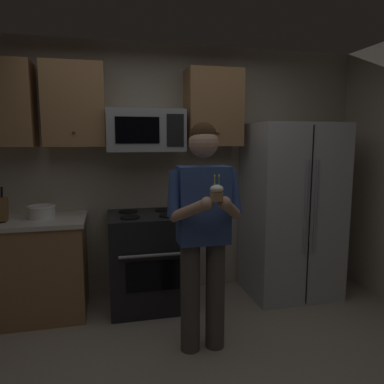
{
  "coord_description": "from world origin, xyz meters",
  "views": [
    {
      "loc": [
        -0.52,
        -2.08,
        1.63
      ],
      "look_at": [
        0.09,
        0.49,
        1.25
      ],
      "focal_mm": 33.84,
      "sensor_mm": 36.0,
      "label": 1
    }
  ],
  "objects_px": {
    "microwave": "(145,131)",
    "refrigerator": "(291,210)",
    "cupcake": "(217,192)",
    "bowl_large_white": "(41,212)",
    "oven_range": "(149,260)",
    "person": "(204,225)"
  },
  "relations": [
    {
      "from": "microwave",
      "to": "refrigerator",
      "type": "relative_size",
      "value": 0.41
    },
    {
      "from": "refrigerator",
      "to": "cupcake",
      "type": "height_order",
      "value": "refrigerator"
    },
    {
      "from": "microwave",
      "to": "bowl_large_white",
      "type": "bearing_deg",
      "value": -175.65
    },
    {
      "from": "bowl_large_white",
      "to": "cupcake",
      "type": "height_order",
      "value": "cupcake"
    },
    {
      "from": "cupcake",
      "to": "bowl_large_white",
      "type": "bearing_deg",
      "value": 135.95
    },
    {
      "from": "microwave",
      "to": "refrigerator",
      "type": "distance_m",
      "value": 1.72
    },
    {
      "from": "oven_range",
      "to": "microwave",
      "type": "xyz_separation_m",
      "value": [
        0.0,
        0.12,
        1.26
      ]
    },
    {
      "from": "oven_range",
      "to": "cupcake",
      "type": "bearing_deg",
      "value": -75.02
    },
    {
      "from": "person",
      "to": "bowl_large_white",
      "type": "bearing_deg",
      "value": 144.51
    },
    {
      "from": "microwave",
      "to": "person",
      "type": "distance_m",
      "value": 1.27
    },
    {
      "from": "microwave",
      "to": "bowl_large_white",
      "type": "distance_m",
      "value": 1.22
    },
    {
      "from": "refrigerator",
      "to": "bowl_large_white",
      "type": "xyz_separation_m",
      "value": [
        -2.47,
        0.08,
        0.08
      ]
    },
    {
      "from": "person",
      "to": "cupcake",
      "type": "bearing_deg",
      "value": -90.0
    },
    {
      "from": "bowl_large_white",
      "to": "cupcake",
      "type": "distance_m",
      "value": 1.83
    },
    {
      "from": "oven_range",
      "to": "bowl_large_white",
      "type": "xyz_separation_m",
      "value": [
        -0.97,
        0.05,
        0.52
      ]
    },
    {
      "from": "bowl_large_white",
      "to": "person",
      "type": "bearing_deg",
      "value": -35.49
    },
    {
      "from": "oven_range",
      "to": "bowl_large_white",
      "type": "relative_size",
      "value": 3.73
    },
    {
      "from": "microwave",
      "to": "refrigerator",
      "type": "xyz_separation_m",
      "value": [
        1.5,
        -0.16,
        -0.82
      ]
    },
    {
      "from": "oven_range",
      "to": "bowl_large_white",
      "type": "bearing_deg",
      "value": 177.31
    },
    {
      "from": "oven_range",
      "to": "cupcake",
      "type": "xyz_separation_m",
      "value": [
        0.32,
        -1.21,
        0.83
      ]
    },
    {
      "from": "person",
      "to": "microwave",
      "type": "bearing_deg",
      "value": 107.95
    },
    {
      "from": "microwave",
      "to": "cupcake",
      "type": "relative_size",
      "value": 4.26
    }
  ]
}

